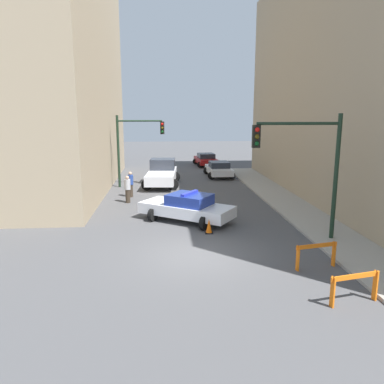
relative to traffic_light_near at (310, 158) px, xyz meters
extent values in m
plane|color=#4C4C4F|center=(-4.73, -1.21, -3.53)|extent=(120.00, 120.00, 0.00)
cube|color=#9E998E|center=(1.47, -1.21, -3.47)|extent=(2.40, 44.00, 0.12)
cube|color=tan|center=(-16.73, 12.79, 4.32)|extent=(14.00, 20.00, 15.70)
cylinder|color=black|center=(1.17, 0.01, -0.81)|extent=(0.18, 0.18, 5.20)
cylinder|color=black|center=(-0.53, 0.01, 1.39)|extent=(3.40, 0.12, 0.12)
cube|color=black|center=(-2.23, 0.01, 0.89)|extent=(0.30, 0.22, 0.90)
sphere|color=red|center=(-2.23, -0.14, 1.16)|extent=(0.18, 0.18, 0.18)
sphere|color=#4C3D0C|center=(-2.23, -0.14, 0.89)|extent=(0.18, 0.18, 0.18)
sphere|color=#0C4219|center=(-2.23, -0.14, 0.62)|extent=(0.18, 0.18, 0.18)
cylinder|color=black|center=(-9.13, 12.75, -0.93)|extent=(0.18, 0.18, 5.20)
cylinder|color=black|center=(-7.53, 12.75, 1.27)|extent=(3.20, 0.12, 0.12)
cube|color=black|center=(-5.93, 12.75, 0.77)|extent=(0.30, 0.22, 0.90)
sphere|color=red|center=(-5.93, 12.60, 1.04)|extent=(0.18, 0.18, 0.18)
sphere|color=#4C3D0C|center=(-5.93, 12.60, 0.77)|extent=(0.18, 0.18, 0.18)
sphere|color=#0C4219|center=(-5.93, 12.60, 0.50)|extent=(0.18, 0.18, 0.18)
cube|color=white|center=(-4.80, 3.41, -2.93)|extent=(4.92, 4.19, 0.55)
cube|color=navy|center=(-4.64, 3.31, -2.39)|extent=(2.55, 2.46, 0.52)
cylinder|color=black|center=(-6.48, 3.54, -3.20)|extent=(0.56, 0.67, 0.66)
cylinder|color=black|center=(-5.51, 4.94, -3.20)|extent=(0.56, 0.67, 0.66)
cylinder|color=black|center=(-4.08, 1.89, -3.20)|extent=(0.56, 0.67, 0.66)
cylinder|color=black|center=(-3.11, 3.29, -3.20)|extent=(0.56, 0.67, 0.66)
cube|color=#2633BF|center=(-4.64, 3.31, -2.07)|extent=(0.95, 1.25, 0.12)
cube|color=silver|center=(-6.02, 12.99, -2.78)|extent=(2.43, 5.54, 0.70)
cube|color=#2D333D|center=(-5.94, 14.07, -2.03)|extent=(1.97, 1.87, 0.80)
cylinder|color=black|center=(-6.81, 14.73, -3.13)|extent=(0.82, 0.32, 0.80)
cylinder|color=black|center=(-4.97, 14.59, -3.13)|extent=(0.82, 0.32, 0.80)
cylinder|color=black|center=(-7.07, 11.40, -3.13)|extent=(0.82, 0.32, 0.80)
cylinder|color=black|center=(-5.24, 11.25, -3.13)|extent=(0.82, 0.32, 0.80)
cube|color=silver|center=(-1.15, 16.79, -2.96)|extent=(1.90, 4.34, 0.52)
cube|color=#232833|center=(-1.15, 16.61, -2.46)|extent=(1.63, 1.84, 0.48)
cylinder|color=black|center=(-2.01, 18.10, -3.22)|extent=(0.63, 0.24, 0.62)
cylinder|color=black|center=(-0.36, 18.14, -3.22)|extent=(0.63, 0.24, 0.62)
cylinder|color=black|center=(-1.95, 15.43, -3.22)|extent=(0.63, 0.24, 0.62)
cylinder|color=black|center=(-0.29, 15.47, -3.22)|extent=(0.63, 0.24, 0.62)
cube|color=maroon|center=(-1.49, 23.61, -2.96)|extent=(2.15, 4.43, 0.52)
cube|color=#232833|center=(-1.47, 23.44, -2.46)|extent=(1.73, 1.93, 0.48)
cylinder|color=black|center=(-2.42, 24.87, -3.22)|extent=(0.64, 0.27, 0.62)
cylinder|color=black|center=(-0.77, 25.01, -3.22)|extent=(0.64, 0.27, 0.62)
cylinder|color=black|center=(-2.20, 22.22, -3.22)|extent=(0.64, 0.27, 0.62)
cylinder|color=black|center=(-0.55, 22.35, -3.22)|extent=(0.64, 0.27, 0.62)
cylinder|color=#382D23|center=(-8.08, 7.66, -3.12)|extent=(0.31, 0.31, 0.82)
cylinder|color=#B2B2B7|center=(-8.08, 7.66, -2.40)|extent=(0.40, 0.40, 0.62)
sphere|color=tan|center=(-8.08, 7.66, -1.98)|extent=(0.24, 0.24, 0.22)
cylinder|color=#382D23|center=(-8.03, 9.25, -3.12)|extent=(0.38, 0.38, 0.82)
cylinder|color=navy|center=(-8.03, 9.25, -2.40)|extent=(0.49, 0.49, 0.62)
sphere|color=tan|center=(-8.03, 9.25, -1.98)|extent=(0.30, 0.30, 0.22)
cube|color=orange|center=(-0.60, -5.30, -2.70)|extent=(1.58, 0.38, 0.14)
cube|color=orange|center=(-1.30, -5.45, -3.08)|extent=(0.08, 0.17, 0.90)
cube|color=orange|center=(0.11, -5.15, -3.08)|extent=(0.08, 0.17, 0.90)
cube|color=orange|center=(-0.68, -2.80, -2.70)|extent=(1.58, 0.37, 0.14)
cube|color=orange|center=(-1.38, -2.95, -3.08)|extent=(0.08, 0.17, 0.90)
cube|color=orange|center=(0.03, -2.66, -3.08)|extent=(0.08, 0.17, 0.90)
cube|color=black|center=(-3.90, 1.40, -3.51)|extent=(0.36, 0.36, 0.04)
cone|color=#F2600C|center=(-3.90, 1.40, -3.18)|extent=(0.28, 0.28, 0.62)
camera|label=1|loc=(-5.95, -14.68, 1.77)|focal=35.00mm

